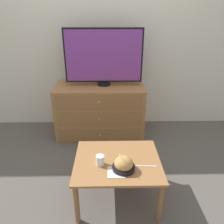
# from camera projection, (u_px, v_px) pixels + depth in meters

# --- Properties ---
(ground_plane) EXTENTS (12.00, 12.00, 0.00)m
(ground_plane) POSITION_uv_depth(u_px,v_px,m) (104.00, 122.00, 3.43)
(ground_plane) COLOR #56514C
(wall_back) EXTENTS (12.00, 0.05, 2.60)m
(wall_back) POSITION_uv_depth(u_px,v_px,m) (102.00, 34.00, 2.92)
(wall_back) COLOR silver
(wall_back) RESTS_ON ground_plane
(dresser) EXTENTS (1.16, 0.59, 0.69)m
(dresser) POSITION_uv_depth(u_px,v_px,m) (100.00, 110.00, 3.00)
(dresser) COLOR #9E6B3D
(dresser) RESTS_ON ground_plane
(tv) EXTENTS (0.99, 0.17, 0.71)m
(tv) POSITION_uv_depth(u_px,v_px,m) (104.00, 57.00, 2.74)
(tv) COLOR black
(tv) RESTS_ON dresser
(coffee_table) EXTENTS (0.74, 0.62, 0.40)m
(coffee_table) POSITION_uv_depth(u_px,v_px,m) (117.00, 166.00, 1.91)
(coffee_table) COLOR #9E6B3D
(coffee_table) RESTS_ON ground_plane
(takeout_bowl) EXTENTS (0.19, 0.19, 0.17)m
(takeout_bowl) POSITION_uv_depth(u_px,v_px,m) (124.00, 165.00, 1.76)
(takeout_bowl) COLOR black
(takeout_bowl) RESTS_ON coffee_table
(drink_cup) EXTENTS (0.07, 0.07, 0.09)m
(drink_cup) POSITION_uv_depth(u_px,v_px,m) (100.00, 161.00, 1.81)
(drink_cup) COLOR #9E6638
(drink_cup) RESTS_ON coffee_table
(napkin) EXTENTS (0.14, 0.14, 0.00)m
(napkin) POSITION_uv_depth(u_px,v_px,m) (116.00, 172.00, 1.74)
(napkin) COLOR white
(napkin) RESTS_ON coffee_table
(knife) EXTENTS (0.17, 0.02, 0.01)m
(knife) POSITION_uv_depth(u_px,v_px,m) (146.00, 166.00, 1.81)
(knife) COLOR white
(knife) RESTS_ON coffee_table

